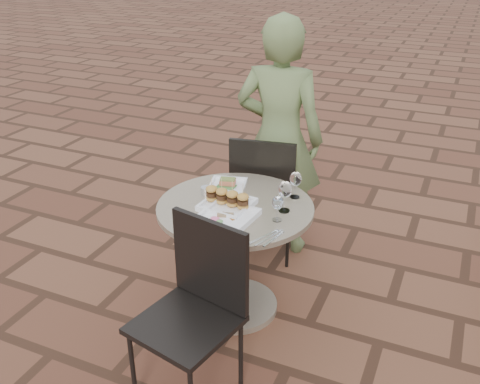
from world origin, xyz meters
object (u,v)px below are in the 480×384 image
at_px(cafe_table, 235,242).
at_px(plate_salmon, 228,185).
at_px(chair_far, 265,188).
at_px(plate_sliders, 227,200).
at_px(diner, 279,139).
at_px(plate_tuna, 228,216).
at_px(chair_near, 197,298).

bearing_deg(cafe_table, plate_salmon, 125.55).
distance_m(chair_far, plate_sliders, 0.70).
xyz_separation_m(diner, plate_salmon, (-0.10, -0.63, -0.10)).
distance_m(cafe_table, chair_far, 0.63).
bearing_deg(cafe_table, plate_tuna, -80.40).
bearing_deg(chair_far, plate_tuna, 86.95).
bearing_deg(plate_sliders, cafe_table, 49.11).
bearing_deg(cafe_table, chair_far, 95.53).
bearing_deg(chair_far, diner, -105.89).
distance_m(cafe_table, plate_sliders, 0.29).
relative_size(cafe_table, plate_salmon, 3.42).
relative_size(plate_salmon, plate_tuna, 0.87).
xyz_separation_m(cafe_table, diner, (-0.04, 0.83, 0.36)).
bearing_deg(chair_far, plate_sliders, 82.97).
xyz_separation_m(cafe_table, plate_tuna, (0.03, -0.16, 0.26)).
height_order(chair_near, diner, diner).
xyz_separation_m(plate_salmon, plate_sliders, (0.11, -0.23, 0.02)).
relative_size(chair_near, plate_sliders, 3.25).
relative_size(cafe_table, plate_sliders, 3.15).
height_order(diner, plate_salmon, diner).
height_order(chair_far, chair_near, same).
distance_m(cafe_table, plate_salmon, 0.35).
relative_size(diner, plate_tuna, 5.55).
bearing_deg(diner, plate_sliders, 85.10).
relative_size(chair_far, plate_sliders, 3.25).
distance_m(plate_salmon, plate_tuna, 0.39).
bearing_deg(chair_far, cafe_table, 86.11).
height_order(chair_near, plate_tuna, chair_near).
distance_m(chair_near, plate_tuna, 0.52).
height_order(diner, plate_tuna, diner).
distance_m(chair_far, diner, 0.36).
height_order(plate_salmon, plate_sliders, plate_sliders).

